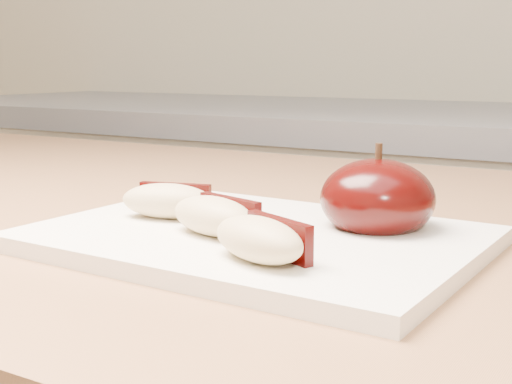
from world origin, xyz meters
The scene contains 6 objects.
back_cabinet centered at (0.00, 1.20, 0.47)m, with size 2.40×0.62×0.94m.
cutting_board centered at (0.03, 0.39, 0.91)m, with size 0.27×0.20×0.01m, color white.
apple_half centered at (0.09, 0.44, 0.93)m, with size 0.09×0.09×0.06m.
apple_wedge_a centered at (-0.05, 0.39, 0.92)m, with size 0.07×0.05×0.02m.
apple_wedge_b centered at (0.01, 0.37, 0.92)m, with size 0.07×0.05×0.02m.
apple_wedge_c centered at (0.07, 0.33, 0.92)m, with size 0.07×0.06×0.02m.
Camera 1 is at (0.26, 0.01, 1.02)m, focal length 50.00 mm.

